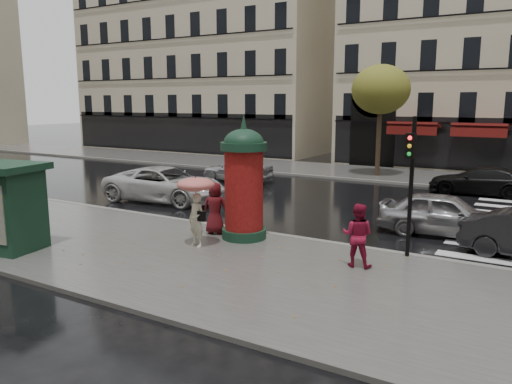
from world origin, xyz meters
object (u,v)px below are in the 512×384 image
Objects in this scene: morris_column at (244,180)px; car_far_silver at (238,169)px; traffic_light at (411,173)px; woman_red at (357,235)px; woman_umbrella at (196,200)px; newsstand at (6,206)px; car_silver at (445,214)px; car_white at (165,184)px; man_burgundy at (215,208)px; car_black at (480,181)px.

car_far_silver is at bearing 123.81° from morris_column.
woman_red is at bearing -121.48° from traffic_light.
woman_red is (4.85, 0.71, -0.59)m from woman_umbrella.
newsstand is at bearing -139.01° from morris_column.
woman_red is 5.16m from car_silver.
woman_red is at bearing -11.78° from morris_column.
traffic_light is 1.54× the size of newsstand.
morris_column is at bearing -18.82° from woman_red.
traffic_light is 12.23m from car_white.
man_burgundy is 11.82m from car_far_silver.
car_white reaches higher than car_far_silver.
woman_umbrella is 0.85× the size of newsstand.
newsstand is at bearing 124.41° from car_silver.
man_burgundy is 1.53m from morris_column.
woman_umbrella is 0.55× the size of traffic_light.
morris_column reaches higher than woman_red.
woman_umbrella reaches higher than car_far_silver.
car_white is 15.21m from car_black.
car_white reaches higher than car_silver.
woman_umbrella is 1.69m from man_burgundy.
man_burgundy reaches higher than woman_red.
woman_red is at bearing 21.94° from newsstand.
morris_column is 1.54× the size of newsstand.
traffic_light is 0.96× the size of car_far_silver.
morris_column is (0.72, 1.57, 0.46)m from woman_umbrella.
morris_column reaches higher than woman_umbrella.
car_black is at bearing -102.70° from woman_red.
woman_red is 0.43× the size of morris_column.
man_burgundy is (-5.24, 0.82, 0.01)m from woman_red.
man_burgundy is 0.31× the size of car_white.
car_black is at bearing -59.42° from car_white.
woman_umbrella is 1.79m from morris_column.
car_silver is at bearing -112.06° from woman_red.
morris_column reaches higher than car_black.
car_silver is (6.18, 5.69, -0.83)m from woman_umbrella.
man_burgundy is at bearing 117.64° from car_silver.
woman_umbrella is at bearing 127.98° from car_silver.
woman_red is at bearing 160.33° from car_silver.
car_far_silver is (-6.16, 11.85, -0.87)m from woman_umbrella.
woman_umbrella is at bearing 1.33° from woman_red.
woman_red reaches higher than car_far_silver.
car_silver is (5.46, 4.12, -1.30)m from morris_column.
traffic_light is at bearing 168.87° from car_silver.
car_silver is at bearing -4.35° from car_black.
man_burgundy reaches higher than car_black.
woman_umbrella is 0.53× the size of car_far_silver.
morris_column is at bearing -172.32° from traffic_light.
car_white is (-11.70, 3.10, -1.75)m from traffic_light.
woman_umbrella is 0.55× the size of morris_column.
morris_column is at bearing 164.22° from man_burgundy.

